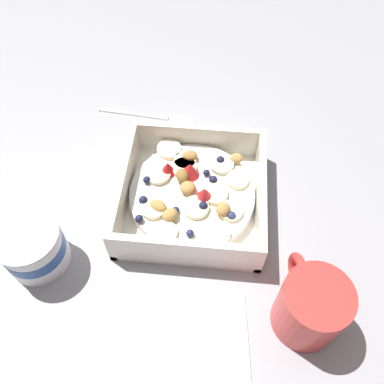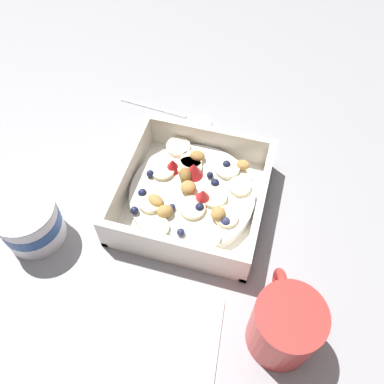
{
  "view_description": "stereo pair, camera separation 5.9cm",
  "coord_description": "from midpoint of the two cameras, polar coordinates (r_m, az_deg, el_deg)",
  "views": [
    {
      "loc": [
        -0.32,
        -0.01,
        0.52
      ],
      "look_at": [
        0.01,
        0.02,
        0.03
      ],
      "focal_mm": 38.3,
      "sensor_mm": 36.0,
      "label": 1
    },
    {
      "loc": [
        -0.31,
        -0.07,
        0.52
      ],
      "look_at": [
        0.01,
        0.02,
        0.03
      ],
      "focal_mm": 38.3,
      "sensor_mm": 36.0,
      "label": 2
    }
  ],
  "objects": [
    {
      "name": "spoon",
      "position": [
        0.72,
        -5.89,
        10.15
      ],
      "size": [
        0.04,
        0.17,
        0.01
      ],
      "color": "silver",
      "rests_on": "ground"
    },
    {
      "name": "fruit_bowl",
      "position": [
        0.59,
        -2.82,
        -0.61
      ],
      "size": [
        0.2,
        0.2,
        0.06
      ],
      "color": "white",
      "rests_on": "ground"
    },
    {
      "name": "yogurt_cup",
      "position": [
        0.58,
        -24.02,
        -7.23
      ],
      "size": [
        0.09,
        0.09,
        0.07
      ],
      "color": "white",
      "rests_on": "ground"
    },
    {
      "name": "folded_napkin",
      "position": [
        0.53,
        -2.4,
        -20.31
      ],
      "size": [
        0.13,
        0.13,
        0.01
      ],
      "primitive_type": "cube",
      "rotation": [
        0.0,
        0.0,
        0.1
      ],
      "color": "white",
      "rests_on": "ground"
    },
    {
      "name": "ground_plane",
      "position": [
        0.6,
        -1.13,
        -2.69
      ],
      "size": [
        2.4,
        2.4,
        0.0
      ],
      "primitive_type": "plane",
      "color": "#9E9EA3"
    },
    {
      "name": "coffee_mug",
      "position": [
        0.51,
        12.86,
        -15.57
      ],
      "size": [
        0.11,
        0.08,
        0.09
      ],
      "color": "red",
      "rests_on": "ground"
    }
  ]
}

